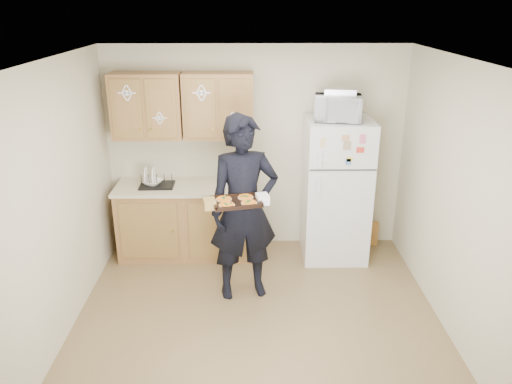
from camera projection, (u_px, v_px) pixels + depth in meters
floor at (258, 323)px, 4.88m from camera, size 3.60×3.60×0.00m
ceiling at (258, 61)px, 3.98m from camera, size 3.60×3.60×0.00m
wall_back at (256, 149)px, 6.11m from camera, size 3.60×0.04×2.50m
wall_front at (263, 331)px, 2.75m from camera, size 3.60×0.04×2.50m
wall_left at (55, 207)px, 4.41m from camera, size 0.04×3.60×2.50m
wall_right at (459, 205)px, 4.45m from camera, size 0.04×3.60×2.50m
refrigerator at (336, 190)px, 5.92m from camera, size 0.75×0.70×1.70m
base_cabinet at (187, 221)px, 6.10m from camera, size 1.60×0.60×0.86m
countertop at (185, 187)px, 5.93m from camera, size 1.64×0.64×0.04m
upper_cab_left at (147, 106)px, 5.72m from camera, size 0.80×0.33×0.75m
upper_cab_right at (218, 106)px, 5.73m from camera, size 0.80×0.33×0.75m
cereal_box at (370, 234)px, 6.40m from camera, size 0.20×0.07×0.32m
person at (244, 209)px, 5.06m from camera, size 0.80×0.61×1.95m
baking_tray at (236, 202)px, 4.72m from camera, size 0.52×0.43×0.04m
pizza_front_left at (227, 205)px, 4.62m from camera, size 0.15×0.15×0.02m
pizza_front_right at (249, 203)px, 4.67m from camera, size 0.15×0.15×0.02m
pizza_back_left at (224, 199)px, 4.76m from camera, size 0.15×0.15×0.02m
pizza_back_right at (245, 197)px, 4.80m from camera, size 0.15×0.15×0.02m
microwave at (338, 108)px, 5.52m from camera, size 0.55×0.41×0.28m
foil_pan at (340, 92)px, 5.48m from camera, size 0.38×0.29×0.07m
dish_rack at (157, 180)px, 5.88m from camera, size 0.40×0.31×0.16m
bowl at (153, 182)px, 5.89m from camera, size 0.28×0.28×0.05m
soap_bottle at (226, 180)px, 5.80m from camera, size 0.10×0.10×0.20m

